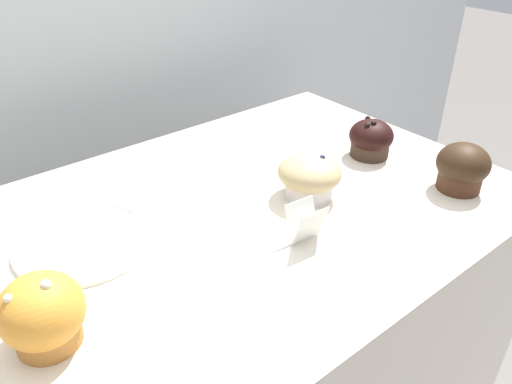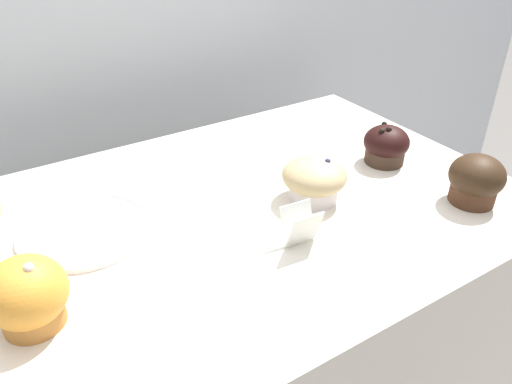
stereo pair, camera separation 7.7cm
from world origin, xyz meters
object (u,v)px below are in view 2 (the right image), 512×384
Objects in this scene: muffin_back_left at (386,145)px; muffin_front_left at (28,296)px; muffin_back_right at (476,180)px; serving_plate at (85,230)px; muffin_front_right at (314,179)px.

muffin_front_left is (-0.65, -0.08, 0.01)m from muffin_back_left.
muffin_back_right is at bearing -82.80° from muffin_back_left.
serving_plate is (-0.57, 0.26, -0.04)m from muffin_back_right.
muffin_front_left reaches higher than muffin_front_right.
muffin_front_right is at bearing -170.51° from muffin_back_left.
muffin_back_left is 0.79× the size of muffin_front_right.
serving_plate is (-0.35, 0.11, -0.03)m from muffin_front_right.
muffin_front_left is 0.46m from muffin_front_right.
muffin_front_left reaches higher than muffin_back_left.
muffin_back_right is 0.26m from muffin_front_right.
muffin_back_left is 0.66m from muffin_front_left.
muffin_back_right is at bearing -8.74° from muffin_front_left.
serving_plate is (-0.55, 0.08, -0.03)m from muffin_back_left.
muffin_back_right reaches higher than serving_plate.
muffin_back_right is 0.93× the size of muffin_front_left.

